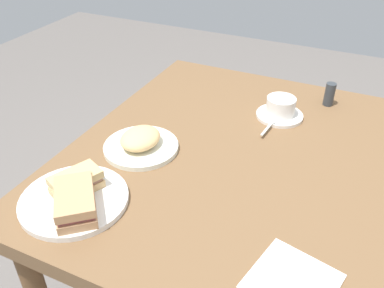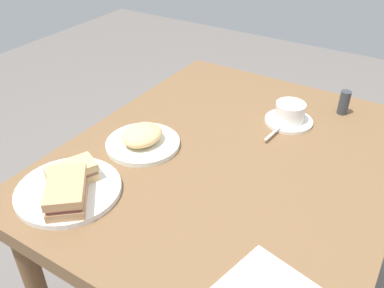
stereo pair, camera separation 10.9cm
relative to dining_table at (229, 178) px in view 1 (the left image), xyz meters
name	(u,v)px [view 1 (the left image)]	position (x,y,z in m)	size (l,w,h in m)	color
dining_table	(229,178)	(0.00, 0.00, 0.00)	(1.02, 0.84, 0.77)	brown
sandwich_plate	(74,200)	(0.34, -0.25, 0.10)	(0.25, 0.25, 0.01)	white
sandwich_front	(76,182)	(0.32, -0.26, 0.13)	(0.13, 0.11, 0.05)	tan
sandwich_back	(75,202)	(0.38, -0.22, 0.13)	(0.16, 0.15, 0.05)	tan
coffee_saucer	(279,115)	(-0.24, 0.07, 0.10)	(0.14, 0.14, 0.01)	white
coffee_cup	(281,105)	(-0.24, 0.07, 0.13)	(0.11, 0.09, 0.05)	white
spoon	(270,125)	(-0.16, 0.06, 0.11)	(0.10, 0.02, 0.01)	silver
side_plate	(141,147)	(0.09, -0.23, 0.10)	(0.20, 0.20, 0.01)	white
side_food_pile	(140,138)	(0.09, -0.23, 0.13)	(0.12, 0.10, 0.04)	#E4B777
napkin	(292,281)	(0.35, 0.25, 0.10)	(0.15, 0.15, 0.00)	white
salt_shaker	(330,94)	(-0.38, 0.19, 0.13)	(0.03, 0.03, 0.08)	#33383D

